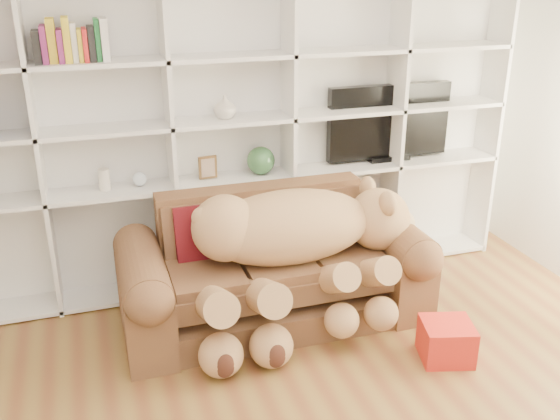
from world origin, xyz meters
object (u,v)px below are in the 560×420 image
object	(u,v)px
teddy_bear	(295,244)
tv	(389,123)
gift_box	(446,341)
sofa	(273,274)

from	to	relation	value
teddy_bear	tv	bearing A→B (deg)	33.71
teddy_bear	tv	distance (m)	1.46
tv	gift_box	bearing A→B (deg)	-100.43
sofa	tv	bearing A→B (deg)	29.36
sofa	gift_box	bearing A→B (deg)	-42.65
sofa	teddy_bear	size ratio (longest dim) A/B	1.24
teddy_bear	tv	xyz separation A→B (m)	(1.07, 0.83, 0.54)
sofa	tv	distance (m)	1.58
teddy_bear	tv	size ratio (longest dim) A/B	1.64
sofa	gift_box	xyz separation A→B (m)	(0.90, -0.83, -0.21)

